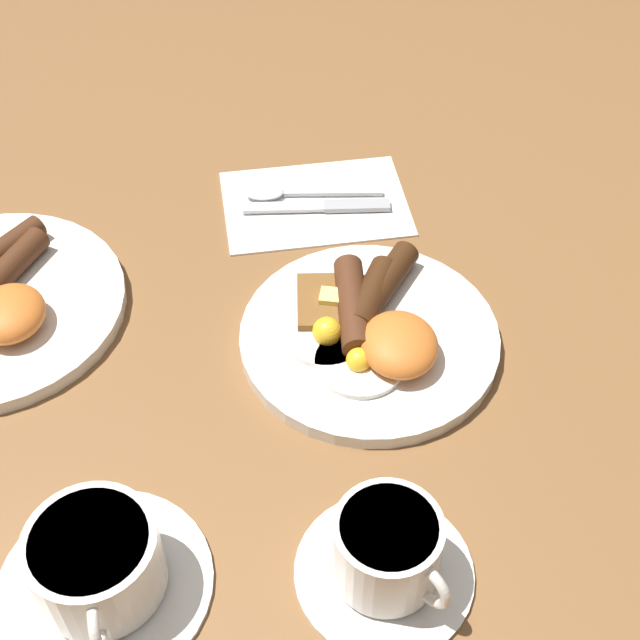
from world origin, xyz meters
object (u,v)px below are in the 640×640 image
Objects in this scene: teacup_far at (98,568)px; breakfast_plate_near at (369,331)px; knife at (325,206)px; teacup_near at (387,555)px; spoon at (280,192)px.

breakfast_plate_near is at bearing -46.31° from teacup_far.
breakfast_plate_near is 1.51× the size of knife.
breakfast_plate_near reaches higher than knife.
breakfast_plate_near is at bearing -5.41° from teacup_near.
spoon is at bearing -20.64° from teacup_far.
spoon reaches higher than knife.
knife is (0.44, -0.00, -0.03)m from teacup_near.
knife is at bearing 5.64° from breakfast_plate_near.
teacup_far is at bearing 133.69° from breakfast_plate_near.
teacup_near reaches higher than teacup_far.
breakfast_plate_near is 0.33m from teacup_far.
spoon is at bearing -26.53° from knife.
knife is 1.05× the size of spoon.
teacup_near is (-0.24, 0.02, 0.02)m from breakfast_plate_near.
teacup_near is at bearing -93.54° from teacup_far.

